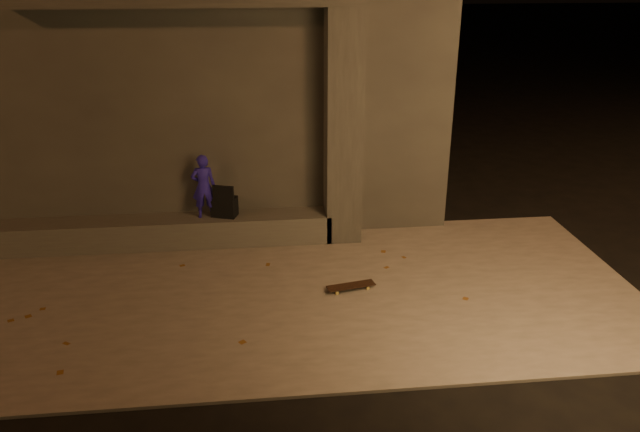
{
  "coord_description": "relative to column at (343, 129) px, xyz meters",
  "views": [
    {
      "loc": [
        0.33,
        -5.48,
        4.25
      ],
      "look_at": [
        1.15,
        2.0,
        1.14
      ],
      "focal_mm": 35.0,
      "sensor_mm": 36.0,
      "label": 1
    }
  ],
  "objects": [
    {
      "name": "ground",
      "position": [
        -1.7,
        -3.75,
        -1.84
      ],
      "size": [
        120.0,
        120.0,
        0.0
      ],
      "primitive_type": "plane",
      "color": "black",
      "rests_on": "ground"
    },
    {
      "name": "sidewalk",
      "position": [
        -1.7,
        -1.75,
        -1.82
      ],
      "size": [
        11.0,
        4.4,
        0.04
      ],
      "primitive_type": "cube",
      "color": "#655E59",
      "rests_on": "ground"
    },
    {
      "name": "building",
      "position": [
        -2.7,
        2.74,
        0.77
      ],
      "size": [
        9.0,
        5.1,
        5.22
      ],
      "color": "#3C3937",
      "rests_on": "ground"
    },
    {
      "name": "ledge",
      "position": [
        -3.2,
        0.0,
        -1.58
      ],
      "size": [
        6.0,
        0.55,
        0.45
      ],
      "primitive_type": "cube",
      "color": "#514E49",
      "rests_on": "sidewalk"
    },
    {
      "name": "column",
      "position": [
        0.0,
        0.0,
        0.0
      ],
      "size": [
        0.55,
        0.55,
        3.6
      ],
      "primitive_type": "cube",
      "color": "#3C3937",
      "rests_on": "sidewalk"
    },
    {
      "name": "skateboarder",
      "position": [
        -2.17,
        0.0,
        -0.84
      ],
      "size": [
        0.39,
        0.28,
        1.02
      ],
      "primitive_type": "imported",
      "rotation": [
        0.0,
        0.0,
        3.23
      ],
      "color": "#261AAA",
      "rests_on": "ledge"
    },
    {
      "name": "backpack",
      "position": [
        -1.87,
        -0.0,
        -1.17
      ],
      "size": [
        0.44,
        0.35,
        0.54
      ],
      "rotation": [
        0.0,
        0.0,
        -0.32
      ],
      "color": "black",
      "rests_on": "ledge"
    },
    {
      "name": "skateboard",
      "position": [
        -0.13,
        -1.79,
        -1.74
      ],
      "size": [
        0.69,
        0.3,
        0.07
      ],
      "rotation": [
        0.0,
        0.0,
        0.2
      ],
      "color": "black",
      "rests_on": "sidewalk"
    }
  ]
}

